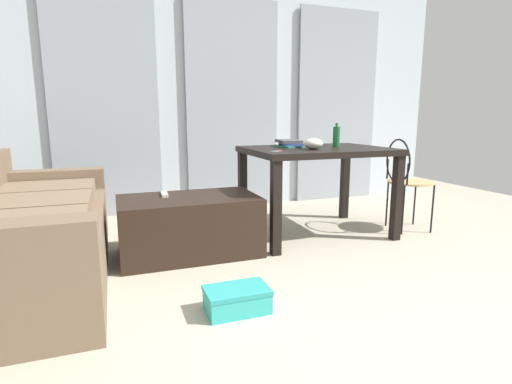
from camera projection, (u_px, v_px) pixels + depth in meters
The scene contains 13 objects.
ground_plane at pixel (305, 256), 2.96m from camera, with size 7.21×7.21×0.00m, color #B2A893.
wall_back at pixel (231, 95), 4.48m from camera, with size 5.24×0.10×2.53m, color silver.
curtains at pixel (233, 106), 4.42m from camera, with size 3.72×0.03×2.28m.
couch at pixel (21, 234), 2.48m from camera, with size 0.91×1.98×0.77m.
coffee_table at pixel (189, 226), 2.99m from camera, with size 1.02×0.60×0.44m.
craft_table at pixel (317, 160), 3.43m from camera, with size 1.19×0.89×0.76m.
wire_chair at pixel (405, 174), 3.57m from camera, with size 0.41×0.43×0.83m.
bottle_near at pixel (336, 137), 3.48m from camera, with size 0.06×0.06×0.21m.
bowl at pixel (313, 144), 3.23m from camera, with size 0.15×0.15×0.09m, color beige.
book_stack at pixel (289, 143), 3.50m from camera, with size 0.26×0.32×0.06m.
scissors at pixel (278, 151), 3.05m from camera, with size 0.10×0.09×0.00m.
tv_remote_primary at pixel (164, 194), 3.00m from camera, with size 0.05×0.18×0.02m, color #B7B7B2.
shoebox at pixel (237, 300), 2.12m from camera, with size 0.34×0.21×0.13m.
Camera 1 is at (-1.31, -1.42, 1.03)m, focal length 27.88 mm.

